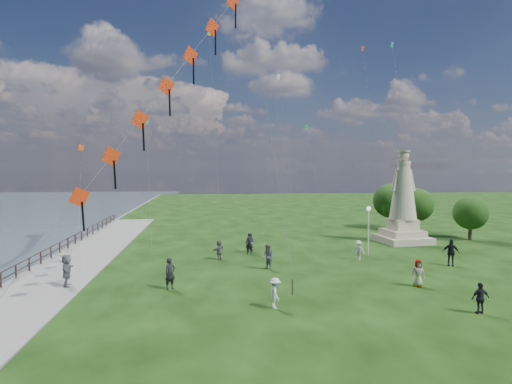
{
  "coord_description": "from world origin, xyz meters",
  "views": [
    {
      "loc": [
        -4.06,
        -20.17,
        7.23
      ],
      "look_at": [
        -1.0,
        8.0,
        5.5
      ],
      "focal_mm": 30.0,
      "sensor_mm": 36.0,
      "label": 1
    }
  ],
  "objects": [
    {
      "name": "person_5",
      "position": [
        -12.52,
        5.87,
        0.95
      ],
      "size": [
        1.05,
        1.87,
        1.9
      ],
      "primitive_type": "imported",
      "rotation": [
        0.0,
        0.0,
        1.74
      ],
      "color": "#595960",
      "rests_on": "ground"
    },
    {
      "name": "small_kites",
      "position": [
        2.14,
        23.13,
        14.07
      ],
      "size": [
        30.72,
        16.84,
        28.31
      ],
      "color": "teal",
      "rests_on": "ground"
    },
    {
      "name": "red_kite_train",
      "position": [
        -6.59,
        4.63,
        11.4
      ],
      "size": [
        11.45,
        9.35,
        18.32
      ],
      "color": "black",
      "rests_on": "ground"
    },
    {
      "name": "person_2",
      "position": [
        -0.79,
        0.9,
        0.78
      ],
      "size": [
        0.64,
        1.07,
        1.56
      ],
      "primitive_type": "imported",
      "rotation": [
        0.0,
        0.0,
        1.7
      ],
      "color": "silver",
      "rests_on": "ground"
    },
    {
      "name": "waterfront",
      "position": [
        -15.24,
        8.99,
        -0.06
      ],
      "size": [
        200.0,
        200.0,
        1.51
      ],
      "color": "#354A50",
      "rests_on": "ground"
    },
    {
      "name": "person_3",
      "position": [
        9.07,
        -0.96,
        0.77
      ],
      "size": [
        0.93,
        0.5,
        1.55
      ],
      "primitive_type": "imported",
      "rotation": [
        0.0,
        0.0,
        3.18
      ],
      "color": "black",
      "rests_on": "ground"
    },
    {
      "name": "tree_row",
      "position": [
        18.44,
        24.21,
        2.99
      ],
      "size": [
        8.18,
        11.87,
        5.19
      ],
      "color": "#382314",
      "rests_on": "ground"
    },
    {
      "name": "person_8",
      "position": [
        7.3,
        11.29,
        0.75
      ],
      "size": [
        1.06,
        1.0,
        1.5
      ],
      "primitive_type": "imported",
      "rotation": [
        0.0,
        0.0,
        -0.69
      ],
      "color": "silver",
      "rests_on": "ground"
    },
    {
      "name": "person_9",
      "position": [
        13.29,
        8.75,
        0.97
      ],
      "size": [
        1.27,
        1.06,
        1.94
      ],
      "primitive_type": "imported",
      "rotation": [
        0.0,
        0.0,
        -0.5
      ],
      "color": "black",
      "rests_on": "ground"
    },
    {
      "name": "person_7",
      "position": [
        -0.72,
        15.18,
        0.83
      ],
      "size": [
        0.91,
        0.69,
        1.66
      ],
      "primitive_type": "imported",
      "rotation": [
        0.0,
        0.0,
        2.88
      ],
      "color": "#595960",
      "rests_on": "ground"
    },
    {
      "name": "person_4",
      "position": [
        8.34,
        3.89,
        0.8
      ],
      "size": [
        0.85,
        0.6,
        1.61
      ],
      "primitive_type": "imported",
      "rotation": [
        0.0,
        0.0,
        -0.17
      ],
      "color": "#595960",
      "rests_on": "ground"
    },
    {
      "name": "lamppost",
      "position": [
        8.58,
        12.67,
        2.88
      ],
      "size": [
        0.37,
        0.37,
        4.0
      ],
      "color": "silver",
      "rests_on": "ground"
    },
    {
      "name": "person_6",
      "position": [
        -0.85,
        14.27,
        0.88
      ],
      "size": [
        0.75,
        0.62,
        1.76
      ],
      "primitive_type": "imported",
      "rotation": [
        0.0,
        0.0,
        -0.35
      ],
      "color": "black",
      "rests_on": "ground"
    },
    {
      "name": "statue",
      "position": [
        14.06,
        18.2,
        3.27
      ],
      "size": [
        4.7,
        4.7,
        8.66
      ],
      "rotation": [
        0.0,
        0.0,
        0.11
      ],
      "color": "tan",
      "rests_on": "ground"
    },
    {
      "name": "person_11",
      "position": [
        -3.38,
        12.59,
        0.78
      ],
      "size": [
        1.36,
        1.53,
        1.55
      ],
      "primitive_type": "imported",
      "rotation": [
        0.0,
        0.0,
        4.08
      ],
      "color": "#595960",
      "rests_on": "ground"
    },
    {
      "name": "person_0",
      "position": [
        -6.4,
        4.9,
        0.93
      ],
      "size": [
        0.81,
        0.77,
        1.86
      ],
      "primitive_type": "imported",
      "rotation": [
        0.0,
        0.0,
        0.65
      ],
      "color": "black",
      "rests_on": "ground"
    },
    {
      "name": "person_1",
      "position": [
        -0.06,
        8.95,
        0.91
      ],
      "size": [
        0.92,
        1.04,
        1.81
      ],
      "primitive_type": "imported",
      "rotation": [
        0.0,
        0.0,
        -1.02
      ],
      "color": "#595960",
      "rests_on": "ground"
    }
  ]
}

